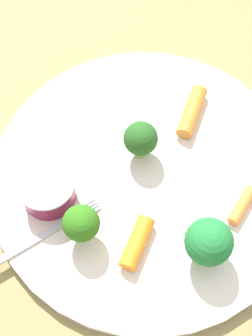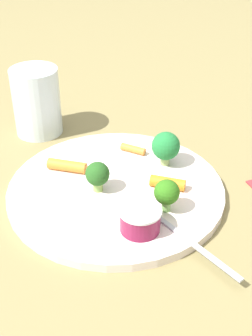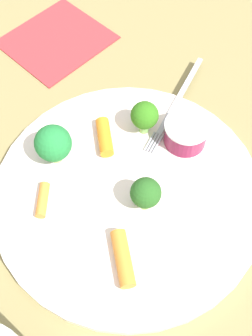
{
  "view_description": "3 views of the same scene",
  "coord_description": "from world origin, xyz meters",
  "px_view_note": "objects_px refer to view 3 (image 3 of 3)",
  "views": [
    {
      "loc": [
        -0.2,
        0.07,
        0.44
      ],
      "look_at": [
        0.01,
        0.02,
        0.02
      ],
      "focal_mm": 54.1,
      "sensor_mm": 36.0,
      "label": 1
    },
    {
      "loc": [
        0.16,
        0.48,
        0.38
      ],
      "look_at": [
        -0.02,
        -0.01,
        0.03
      ],
      "focal_mm": 49.04,
      "sensor_mm": 36.0,
      "label": 2
    },
    {
      "loc": [
        0.15,
        -0.15,
        0.41
      ],
      "look_at": [
        -0.02,
        0.02,
        0.02
      ],
      "focal_mm": 44.46,
      "sensor_mm": 36.0,
      "label": 3
    }
  ],
  "objects_px": {
    "plate": "(128,192)",
    "broccoli_floret_2": "(145,116)",
    "carrot_stick_1": "(43,200)",
    "carrot_stick_2": "(123,258)",
    "sauce_cup": "(188,135)",
    "carrot_stick_0": "(105,137)",
    "napkin": "(57,40)",
    "broccoli_floret_1": "(53,144)",
    "fork": "(175,104)",
    "broccoli_floret_0": "(144,195)"
  },
  "relations": [
    {
      "from": "plate",
      "to": "sauce_cup",
      "type": "xyz_separation_m",
      "value": [
        0.0,
        0.09,
        0.02
      ]
    },
    {
      "from": "broccoli_floret_2",
      "to": "fork",
      "type": "bearing_deg",
      "value": 89.64
    },
    {
      "from": "broccoli_floret_2",
      "to": "napkin",
      "type": "height_order",
      "value": "broccoli_floret_2"
    },
    {
      "from": "plate",
      "to": "fork",
      "type": "height_order",
      "value": "fork"
    },
    {
      "from": "sauce_cup",
      "to": "carrot_stick_2",
      "type": "relative_size",
      "value": 0.91
    },
    {
      "from": "plate",
      "to": "sauce_cup",
      "type": "distance_m",
      "value": 0.1
    },
    {
      "from": "broccoli_floret_0",
      "to": "napkin",
      "type": "height_order",
      "value": "broccoli_floret_0"
    },
    {
      "from": "broccoli_floret_2",
      "to": "carrot_stick_0",
      "type": "relative_size",
      "value": 0.94
    },
    {
      "from": "carrot_stick_1",
      "to": "fork",
      "type": "relative_size",
      "value": 0.24
    },
    {
      "from": "fork",
      "to": "napkin",
      "type": "xyz_separation_m",
      "value": [
        -0.2,
        -0.02,
        -0.01
      ]
    },
    {
      "from": "plate",
      "to": "broccoli_floret_1",
      "type": "relative_size",
      "value": 5.77
    },
    {
      "from": "broccoli_floret_0",
      "to": "broccoli_floret_1",
      "type": "height_order",
      "value": "broccoli_floret_1"
    },
    {
      "from": "broccoli_floret_1",
      "to": "carrot_stick_0",
      "type": "distance_m",
      "value": 0.06
    },
    {
      "from": "broccoli_floret_2",
      "to": "plate",
      "type": "bearing_deg",
      "value": -57.8
    },
    {
      "from": "carrot_stick_1",
      "to": "broccoli_floret_2",
      "type": "bearing_deg",
      "value": 86.51
    },
    {
      "from": "broccoli_floret_0",
      "to": "carrot_stick_1",
      "type": "bearing_deg",
      "value": -137.14
    },
    {
      "from": "sauce_cup",
      "to": "napkin",
      "type": "distance_m",
      "value": 0.25
    },
    {
      "from": "napkin",
      "to": "broccoli_floret_0",
      "type": "bearing_deg",
      "value": -21.07
    },
    {
      "from": "broccoli_floret_1",
      "to": "napkin",
      "type": "xyz_separation_m",
      "value": [
        -0.16,
        0.13,
        -0.04
      ]
    },
    {
      "from": "broccoli_floret_1",
      "to": "fork",
      "type": "distance_m",
      "value": 0.16
    },
    {
      "from": "sauce_cup",
      "to": "broccoli_floret_1",
      "type": "relative_size",
      "value": 1.0
    },
    {
      "from": "carrot_stick_1",
      "to": "napkin",
      "type": "xyz_separation_m",
      "value": [
        -0.19,
        0.18,
        -0.02
      ]
    },
    {
      "from": "broccoli_floret_0",
      "to": "carrot_stick_2",
      "type": "distance_m",
      "value": 0.07
    },
    {
      "from": "plate",
      "to": "sauce_cup",
      "type": "bearing_deg",
      "value": 87.69
    },
    {
      "from": "sauce_cup",
      "to": "broccoli_floret_2",
      "type": "relative_size",
      "value": 1.15
    },
    {
      "from": "broccoli_floret_1",
      "to": "carrot_stick_1",
      "type": "relative_size",
      "value": 1.32
    },
    {
      "from": "fork",
      "to": "carrot_stick_1",
      "type": "bearing_deg",
      "value": -92.62
    },
    {
      "from": "plate",
      "to": "broccoli_floret_0",
      "type": "xyz_separation_m",
      "value": [
        0.03,
        -0.0,
        0.03
      ]
    },
    {
      "from": "carrot_stick_2",
      "to": "carrot_stick_0",
      "type": "bearing_deg",
      "value": 143.95
    },
    {
      "from": "broccoli_floret_2",
      "to": "carrot_stick_1",
      "type": "distance_m",
      "value": 0.15
    },
    {
      "from": "carrot_stick_1",
      "to": "sauce_cup",
      "type": "bearing_deg",
      "value": 71.45
    },
    {
      "from": "broccoli_floret_0",
      "to": "broccoli_floret_1",
      "type": "relative_size",
      "value": 0.84
    },
    {
      "from": "sauce_cup",
      "to": "carrot_stick_0",
      "type": "height_order",
      "value": "sauce_cup"
    },
    {
      "from": "carrot_stick_2",
      "to": "fork",
      "type": "relative_size",
      "value": 0.35
    },
    {
      "from": "sauce_cup",
      "to": "fork",
      "type": "bearing_deg",
      "value": 145.13
    },
    {
      "from": "carrot_stick_1",
      "to": "carrot_stick_2",
      "type": "height_order",
      "value": "carrot_stick_2"
    },
    {
      "from": "sauce_cup",
      "to": "carrot_stick_0",
      "type": "relative_size",
      "value": 1.08
    },
    {
      "from": "carrot_stick_0",
      "to": "napkin",
      "type": "xyz_separation_m",
      "value": [
        -0.18,
        0.08,
        -0.02
      ]
    },
    {
      "from": "carrot_stick_2",
      "to": "broccoli_floret_1",
      "type": "bearing_deg",
      "value": 167.53
    },
    {
      "from": "broccoli_floret_0",
      "to": "napkin",
      "type": "distance_m",
      "value": 0.29
    },
    {
      "from": "broccoli_floret_0",
      "to": "carrot_stick_0",
      "type": "bearing_deg",
      "value": 162.03
    },
    {
      "from": "broccoli_floret_1",
      "to": "sauce_cup",
      "type": "bearing_deg",
      "value": 53.83
    },
    {
      "from": "plate",
      "to": "broccoli_floret_2",
      "type": "distance_m",
      "value": 0.09
    },
    {
      "from": "broccoli_floret_1",
      "to": "carrot_stick_2",
      "type": "xyz_separation_m",
      "value": [
        0.14,
        -0.03,
        -0.02
      ]
    },
    {
      "from": "broccoli_floret_1",
      "to": "broccoli_floret_2",
      "type": "height_order",
      "value": "broccoli_floret_1"
    },
    {
      "from": "broccoli_floret_2",
      "to": "carrot_stick_0",
      "type": "bearing_deg",
      "value": -116.08
    },
    {
      "from": "plate",
      "to": "carrot_stick_2",
      "type": "bearing_deg",
      "value": -48.35
    },
    {
      "from": "carrot_stick_0",
      "to": "carrot_stick_1",
      "type": "distance_m",
      "value": 0.1
    },
    {
      "from": "broccoli_floret_1",
      "to": "carrot_stick_1",
      "type": "bearing_deg",
      "value": -54.56
    },
    {
      "from": "carrot_stick_0",
      "to": "napkin",
      "type": "distance_m",
      "value": 0.2
    }
  ]
}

